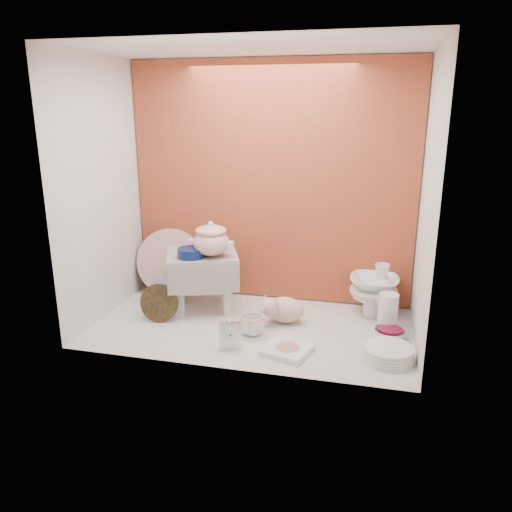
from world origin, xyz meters
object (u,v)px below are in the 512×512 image
Objects in this scene: step_stool at (203,281)px; plush_pig at (285,309)px; floral_platter at (170,262)px; blue_white_vase at (173,279)px; crystal_bowl at (390,334)px; soup_tureen at (211,239)px; dinner_plate_stack at (388,353)px; mantel_clock at (230,334)px; gold_rim_teacup at (252,325)px; porcelain_tower at (374,289)px.

step_stool reaches higher than plush_pig.
floral_platter reaches higher than plush_pig.
blue_white_vase is (0.04, -0.06, -0.10)m from floral_platter.
crystal_bowl is (0.60, -0.07, -0.06)m from plush_pig.
soup_tureen is at bearing -53.15° from step_stool.
mantel_clock is at bearing -175.03° from dinner_plate_stack.
mantel_clock is at bearing -78.56° from step_stool.
dinner_plate_stack is at bearing -17.33° from mantel_clock.
crystal_bowl is at bearing -14.64° from floral_platter.
gold_rim_teacup is at bearing 43.98° from mantel_clock.
plush_pig is 0.85× the size of porcelain_tower.
porcelain_tower is (0.64, 0.46, 0.10)m from gold_rim_teacup.
floral_platter is 1.90× the size of blue_white_vase.
mantel_clock is at bearing -140.38° from plush_pig.
porcelain_tower is (-0.10, 0.31, 0.14)m from crystal_bowl.
mantel_clock reaches higher than gold_rim_teacup.
step_stool is 1.20m from dinner_plate_stack.
porcelain_tower is (1.03, 0.15, -0.02)m from step_stool.
step_stool is 1.60× the size of dinner_plate_stack.
crystal_bowl is (0.01, 0.25, -0.01)m from dinner_plate_stack.
step_stool reaches higher than dinner_plate_stack.
porcelain_tower is at bearing 19.39° from mantel_clock.
dinner_plate_stack is (1.39, -0.57, -0.08)m from blue_white_vase.
gold_rim_teacup reaches higher than dinner_plate_stack.
floral_platter is 3.31× the size of gold_rim_teacup.
porcelain_tower is (0.71, 0.63, 0.08)m from mantel_clock.
gold_rim_teacup is at bearing -168.59° from crystal_bowl.
mantel_clock reaches higher than crystal_bowl.
floral_platter is at bearing 156.18° from dinner_plate_stack.
floral_platter is (-0.38, 0.27, -0.25)m from soup_tureen.
soup_tureen is at bearing -31.06° from blue_white_vase.
mantel_clock is 1.23× the size of gold_rim_teacup.
blue_white_vase is at bearing 127.12° from step_stool.
step_stool is at bearing 172.11° from crystal_bowl.
mantel_clock reaches higher than dinner_plate_stack.
dinner_plate_stack is 0.79× the size of porcelain_tower.
dinner_plate_stack is at bearing -42.05° from step_stool.
plush_pig is 1.07× the size of dinner_plate_stack.
mantel_clock is 0.45m from plush_pig.
plush_pig is (0.53, -0.08, -0.10)m from step_stool.
step_stool is 1.04m from porcelain_tower.
blue_white_vase is at bearing 148.94° from soup_tureen.
step_stool reaches higher than blue_white_vase.
porcelain_tower reaches higher than crystal_bowl.
plush_pig is at bearing 57.39° from gold_rim_teacup.
gold_rim_teacup reaches higher than crystal_bowl.
soup_tureen is 1.90× the size of gold_rim_teacup.
plush_pig is 1.64× the size of crystal_bowl.
plush_pig is 0.67m from dinner_plate_stack.
porcelain_tower is (0.49, 0.24, 0.08)m from plush_pig.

